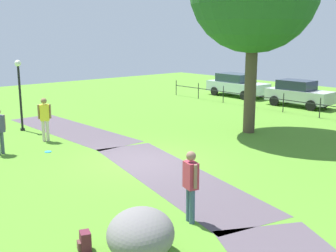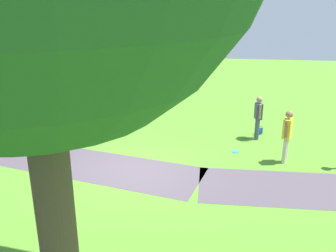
{
  "view_description": "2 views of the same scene",
  "coord_description": "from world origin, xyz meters",
  "px_view_note": "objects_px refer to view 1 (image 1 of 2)",
  "views": [
    {
      "loc": [
        11.27,
        -8.64,
        4.29
      ],
      "look_at": [
        -0.84,
        1.9,
        0.81
      ],
      "focal_mm": 46.02,
      "sensor_mm": 36.0,
      "label": 1
    },
    {
      "loc": [
        -2.4,
        10.13,
        5.05
      ],
      "look_at": [
        -0.96,
        -0.39,
        1.39
      ],
      "focal_mm": 38.99,
      "sensor_mm": 36.0,
      "label": 2
    }
  ],
  "objects_px": {
    "frisbee_on_grass": "(48,152)",
    "backpack_by_boulder": "(85,241)",
    "parked_sedan_grey": "(237,85)",
    "lawn_boulder": "(141,234)",
    "lamp_post": "(20,87)",
    "parked_coupe_black": "(298,93)",
    "passerby_on_path": "(45,116)",
    "man_near_boulder": "(191,181)"
  },
  "relations": [
    {
      "from": "frisbee_on_grass",
      "to": "backpack_by_boulder",
      "type": "bearing_deg",
      "value": -20.44
    },
    {
      "from": "parked_sedan_grey",
      "to": "lawn_boulder",
      "type": "bearing_deg",
      "value": -54.63
    },
    {
      "from": "lamp_post",
      "to": "lawn_boulder",
      "type": "height_order",
      "value": "lamp_post"
    },
    {
      "from": "backpack_by_boulder",
      "to": "parked_coupe_black",
      "type": "height_order",
      "value": "parked_coupe_black"
    },
    {
      "from": "frisbee_on_grass",
      "to": "lamp_post",
      "type": "bearing_deg",
      "value": 169.48
    },
    {
      "from": "lawn_boulder",
      "to": "lamp_post",
      "type": "bearing_deg",
      "value": 167.28
    },
    {
      "from": "lawn_boulder",
      "to": "passerby_on_path",
      "type": "bearing_deg",
      "value": 164.61
    },
    {
      "from": "backpack_by_boulder",
      "to": "parked_coupe_black",
      "type": "xyz_separation_m",
      "value": [
        -6.91,
        18.47,
        0.61
      ]
    },
    {
      "from": "man_near_boulder",
      "to": "frisbee_on_grass",
      "type": "xyz_separation_m",
      "value": [
        -7.75,
        0.2,
        -0.98
      ]
    },
    {
      "from": "lawn_boulder",
      "to": "backpack_by_boulder",
      "type": "height_order",
      "value": "lawn_boulder"
    },
    {
      "from": "frisbee_on_grass",
      "to": "parked_coupe_black",
      "type": "relative_size",
      "value": 0.06
    },
    {
      "from": "lamp_post",
      "to": "frisbee_on_grass",
      "type": "relative_size",
      "value": 12.51
    },
    {
      "from": "parked_sedan_grey",
      "to": "frisbee_on_grass",
      "type": "bearing_deg",
      "value": -73.83
    },
    {
      "from": "parked_sedan_grey",
      "to": "parked_coupe_black",
      "type": "bearing_deg",
      "value": -5.53
    },
    {
      "from": "man_near_boulder",
      "to": "frisbee_on_grass",
      "type": "relative_size",
      "value": 6.77
    },
    {
      "from": "parked_sedan_grey",
      "to": "man_near_boulder",
      "type": "bearing_deg",
      "value": -52.83
    },
    {
      "from": "frisbee_on_grass",
      "to": "man_near_boulder",
      "type": "bearing_deg",
      "value": -1.47
    },
    {
      "from": "lamp_post",
      "to": "frisbee_on_grass",
      "type": "bearing_deg",
      "value": -10.52
    },
    {
      "from": "parked_coupe_black",
      "to": "man_near_boulder",
      "type": "bearing_deg",
      "value": -65.29
    },
    {
      "from": "passerby_on_path",
      "to": "parked_coupe_black",
      "type": "xyz_separation_m",
      "value": [
        1.98,
        15.06,
        -0.23
      ]
    },
    {
      "from": "frisbee_on_grass",
      "to": "lawn_boulder",
      "type": "bearing_deg",
      "value": -13.8
    },
    {
      "from": "passerby_on_path",
      "to": "lamp_post",
      "type": "bearing_deg",
      "value": 178.03
    },
    {
      "from": "lamp_post",
      "to": "passerby_on_path",
      "type": "bearing_deg",
      "value": -1.97
    },
    {
      "from": "lamp_post",
      "to": "passerby_on_path",
      "type": "distance_m",
      "value": 2.71
    },
    {
      "from": "passerby_on_path",
      "to": "lawn_boulder",
      "type": "bearing_deg",
      "value": -15.39
    },
    {
      "from": "lamp_post",
      "to": "backpack_by_boulder",
      "type": "relative_size",
      "value": 7.85
    },
    {
      "from": "lawn_boulder",
      "to": "passerby_on_path",
      "type": "relative_size",
      "value": 1.13
    },
    {
      "from": "backpack_by_boulder",
      "to": "man_near_boulder",
      "type": "bearing_deg",
      "value": 80.44
    },
    {
      "from": "lamp_post",
      "to": "passerby_on_path",
      "type": "xyz_separation_m",
      "value": [
        2.54,
        -0.09,
        -0.93
      ]
    },
    {
      "from": "parked_sedan_grey",
      "to": "passerby_on_path",
      "type": "bearing_deg",
      "value": -78.56
    },
    {
      "from": "lawn_boulder",
      "to": "parked_sedan_grey",
      "type": "distance_m",
      "value": 22.4
    },
    {
      "from": "lawn_boulder",
      "to": "backpack_by_boulder",
      "type": "xyz_separation_m",
      "value": [
        -0.93,
        -0.7,
        -0.29
      ]
    },
    {
      "from": "parked_coupe_black",
      "to": "backpack_by_boulder",
      "type": "bearing_deg",
      "value": -69.5
    },
    {
      "from": "man_near_boulder",
      "to": "backpack_by_boulder",
      "type": "xyz_separation_m",
      "value": [
        -0.43,
        -2.53,
        -0.79
      ]
    },
    {
      "from": "lawn_boulder",
      "to": "parked_coupe_black",
      "type": "relative_size",
      "value": 0.51
    },
    {
      "from": "lamp_post",
      "to": "parked_coupe_black",
      "type": "bearing_deg",
      "value": 73.21
    },
    {
      "from": "parked_sedan_grey",
      "to": "lamp_post",
      "type": "bearing_deg",
      "value": -87.75
    },
    {
      "from": "lamp_post",
      "to": "parked_coupe_black",
      "type": "relative_size",
      "value": 0.8
    },
    {
      "from": "backpack_by_boulder",
      "to": "parked_sedan_grey",
      "type": "bearing_deg",
      "value": 122.4
    },
    {
      "from": "lawn_boulder",
      "to": "parked_sedan_grey",
      "type": "bearing_deg",
      "value": 125.37
    },
    {
      "from": "parked_sedan_grey",
      "to": "backpack_by_boulder",
      "type": "bearing_deg",
      "value": -57.6
    },
    {
      "from": "backpack_by_boulder",
      "to": "frisbee_on_grass",
      "type": "bearing_deg",
      "value": 159.56
    }
  ]
}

